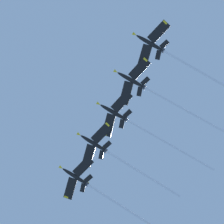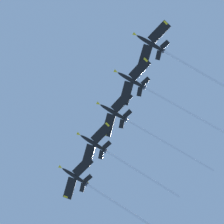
# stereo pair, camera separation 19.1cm
# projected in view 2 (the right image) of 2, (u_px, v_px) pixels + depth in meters

# --- Properties ---
(jet_far_left) EXTENTS (48.66, 23.98, 12.05)m
(jet_far_left) POSITION_uv_depth(u_px,v_px,m) (175.00, 58.00, 159.75)
(jet_far_left) COLOR black
(jet_inner_left) EXTENTS (45.42, 21.90, 10.41)m
(jet_inner_left) POSITION_uv_depth(u_px,v_px,m) (149.00, 90.00, 162.45)
(jet_inner_left) COLOR black
(jet_centre) EXTENTS (48.54, 23.02, 11.63)m
(jet_centre) POSITION_uv_depth(u_px,v_px,m) (132.00, 123.00, 164.85)
(jet_centre) COLOR black
(jet_inner_right) EXTENTS (43.89, 22.44, 10.58)m
(jet_inner_right) POSITION_uv_depth(u_px,v_px,m) (111.00, 154.00, 167.31)
(jet_inner_right) COLOR black
(jet_far_right) EXTENTS (45.60, 23.34, 11.08)m
(jet_far_right) POSITION_uv_depth(u_px,v_px,m) (96.00, 190.00, 169.84)
(jet_far_right) COLOR black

